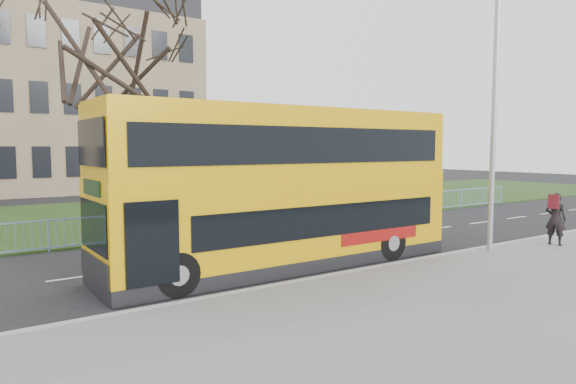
% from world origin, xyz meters
% --- Properties ---
extents(ground, '(120.00, 120.00, 0.00)m').
position_xyz_m(ground, '(0.00, 0.00, 0.00)').
color(ground, black).
rests_on(ground, ground).
extents(pavement, '(80.00, 10.50, 0.12)m').
position_xyz_m(pavement, '(0.00, -6.75, 0.06)').
color(pavement, slate).
rests_on(pavement, ground).
extents(kerb, '(80.00, 0.20, 0.14)m').
position_xyz_m(kerb, '(0.00, -1.55, 0.07)').
color(kerb, '#949497').
rests_on(kerb, ground).
extents(grass_verge, '(80.00, 15.40, 0.08)m').
position_xyz_m(grass_verge, '(0.00, 14.30, 0.04)').
color(grass_verge, '#1D3914').
rests_on(grass_verge, ground).
extents(guard_railing, '(40.00, 0.12, 1.10)m').
position_xyz_m(guard_railing, '(0.00, 6.60, 0.55)').
color(guard_railing, '#79A4D7').
rests_on(guard_railing, ground).
extents(bare_tree, '(8.55, 8.55, 12.22)m').
position_xyz_m(bare_tree, '(-3.00, 10.00, 6.19)').
color(bare_tree, black).
rests_on(bare_tree, grass_verge).
extents(yellow_bus, '(10.95, 2.64, 4.59)m').
position_xyz_m(yellow_bus, '(-0.57, 0.39, 2.46)').
color(yellow_bus, '#DBA209').
rests_on(yellow_bus, ground).
extents(pedestrian, '(0.60, 0.76, 1.84)m').
position_xyz_m(pedestrian, '(8.71, -2.74, 1.04)').
color(pedestrian, black).
rests_on(pedestrian, pavement).
extents(street_lamp, '(1.84, 0.26, 8.68)m').
position_xyz_m(street_lamp, '(5.89, -2.00, 4.88)').
color(street_lamp, '#999CA2').
rests_on(street_lamp, pavement).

